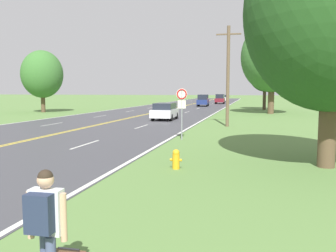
{
  "coord_description": "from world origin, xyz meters",
  "views": [
    {
      "loc": [
        11.83,
        0.56,
        2.68
      ],
      "look_at": [
        8.13,
        15.68,
        1.12
      ],
      "focal_mm": 38.0,
      "sensor_mm": 36.0,
      "label": 1
    }
  ],
  "objects_px": {
    "tree_left_verge": "(42,74)",
    "car_dark_blue_suv_mid_far": "(203,100)",
    "tree_mid_treeline": "(265,73)",
    "traffic_sign": "(182,101)",
    "tree_behind_sign": "(272,57)",
    "car_silver_suv_distant": "(224,98)",
    "car_maroon_suv_receding": "(220,99)",
    "tree_right_cluster": "(333,11)",
    "hitchhiker_person": "(45,219)",
    "fire_hydrant": "(176,159)",
    "car_white_hatchback_mid_near": "(165,111)"
  },
  "relations": [
    {
      "from": "tree_right_cluster",
      "to": "tree_left_verge",
      "type": "bearing_deg",
      "value": 137.45
    },
    {
      "from": "traffic_sign",
      "to": "fire_hydrant",
      "type": "bearing_deg",
      "value": -79.97
    },
    {
      "from": "hitchhiker_person",
      "to": "tree_left_verge",
      "type": "bearing_deg",
      "value": 31.09
    },
    {
      "from": "fire_hydrant",
      "to": "car_white_hatchback_mid_near",
      "type": "xyz_separation_m",
      "value": [
        -5.36,
        19.59,
        0.47
      ]
    },
    {
      "from": "tree_behind_sign",
      "to": "tree_right_cluster",
      "type": "distance_m",
      "value": 29.11
    },
    {
      "from": "hitchhiker_person",
      "to": "car_white_hatchback_mid_near",
      "type": "height_order",
      "value": "hitchhiker_person"
    },
    {
      "from": "tree_mid_treeline",
      "to": "tree_behind_sign",
      "type": "bearing_deg",
      "value": -86.65
    },
    {
      "from": "traffic_sign",
      "to": "tree_mid_treeline",
      "type": "relative_size",
      "value": 0.36
    },
    {
      "from": "tree_behind_sign",
      "to": "car_silver_suv_distant",
      "type": "height_order",
      "value": "tree_behind_sign"
    },
    {
      "from": "tree_left_verge",
      "to": "car_dark_blue_suv_mid_far",
      "type": "height_order",
      "value": "tree_left_verge"
    },
    {
      "from": "tree_mid_treeline",
      "to": "car_silver_suv_distant",
      "type": "height_order",
      "value": "tree_mid_treeline"
    },
    {
      "from": "tree_left_verge",
      "to": "car_silver_suv_distant",
      "type": "xyz_separation_m",
      "value": [
        18.03,
        45.52,
        -3.75
      ]
    },
    {
      "from": "hitchhiker_person",
      "to": "car_maroon_suv_receding",
      "type": "bearing_deg",
      "value": 1.55
    },
    {
      "from": "tree_left_verge",
      "to": "tree_mid_treeline",
      "type": "xyz_separation_m",
      "value": [
        26.48,
        12.48,
        0.44
      ]
    },
    {
      "from": "tree_left_verge",
      "to": "tree_right_cluster",
      "type": "xyz_separation_m",
      "value": [
        27.7,
        -25.42,
        0.71
      ]
    },
    {
      "from": "tree_left_verge",
      "to": "car_maroon_suv_receding",
      "type": "relative_size",
      "value": 1.57
    },
    {
      "from": "car_dark_blue_suv_mid_far",
      "to": "car_white_hatchback_mid_near",
      "type": "bearing_deg",
      "value": -1.51
    },
    {
      "from": "tree_behind_sign",
      "to": "tree_left_verge",
      "type": "bearing_deg",
      "value": -172.28
    },
    {
      "from": "traffic_sign",
      "to": "tree_right_cluster",
      "type": "distance_m",
      "value": 8.96
    },
    {
      "from": "car_dark_blue_suv_mid_far",
      "to": "car_maroon_suv_receding",
      "type": "height_order",
      "value": "car_dark_blue_suv_mid_far"
    },
    {
      "from": "hitchhiker_person",
      "to": "tree_mid_treeline",
      "type": "height_order",
      "value": "tree_mid_treeline"
    },
    {
      "from": "tree_mid_treeline",
      "to": "car_white_hatchback_mid_near",
      "type": "relative_size",
      "value": 1.83
    },
    {
      "from": "car_silver_suv_distant",
      "to": "fire_hydrant",
      "type": "bearing_deg",
      "value": 1.12
    },
    {
      "from": "car_maroon_suv_receding",
      "to": "traffic_sign",
      "type": "bearing_deg",
      "value": 1.78
    },
    {
      "from": "tree_behind_sign",
      "to": "tree_right_cluster",
      "type": "relative_size",
      "value": 1.2
    },
    {
      "from": "hitchhiker_person",
      "to": "car_silver_suv_distant",
      "type": "height_order",
      "value": "hitchhiker_person"
    },
    {
      "from": "car_maroon_suv_receding",
      "to": "fire_hydrant",
      "type": "bearing_deg",
      "value": 2.58
    },
    {
      "from": "tree_mid_treeline",
      "to": "car_maroon_suv_receding",
      "type": "distance_m",
      "value": 22.89
    },
    {
      "from": "tree_mid_treeline",
      "to": "traffic_sign",
      "type": "bearing_deg",
      "value": -98.91
    },
    {
      "from": "fire_hydrant",
      "to": "tree_mid_treeline",
      "type": "relative_size",
      "value": 0.09
    },
    {
      "from": "car_maroon_suv_receding",
      "to": "tree_right_cluster",
      "type": "bearing_deg",
      "value": 7.53
    },
    {
      "from": "tree_left_verge",
      "to": "tree_behind_sign",
      "type": "xyz_separation_m",
      "value": [
        27.0,
        3.66,
        1.84
      ]
    },
    {
      "from": "car_white_hatchback_mid_near",
      "to": "traffic_sign",
      "type": "bearing_deg",
      "value": 16.39
    },
    {
      "from": "hitchhiker_person",
      "to": "tree_left_verge",
      "type": "height_order",
      "value": "tree_left_verge"
    },
    {
      "from": "tree_mid_treeline",
      "to": "tree_right_cluster",
      "type": "bearing_deg",
      "value": -88.17
    },
    {
      "from": "hitchhiker_person",
      "to": "tree_right_cluster",
      "type": "distance_m",
      "value": 11.42
    },
    {
      "from": "fire_hydrant",
      "to": "traffic_sign",
      "type": "xyz_separation_m",
      "value": [
        -1.25,
        7.05,
        1.76
      ]
    },
    {
      "from": "fire_hydrant",
      "to": "car_white_hatchback_mid_near",
      "type": "height_order",
      "value": "car_white_hatchback_mid_near"
    },
    {
      "from": "traffic_sign",
      "to": "tree_right_cluster",
      "type": "height_order",
      "value": "tree_right_cluster"
    },
    {
      "from": "tree_left_verge",
      "to": "car_silver_suv_distant",
      "type": "distance_m",
      "value": 49.1
    },
    {
      "from": "traffic_sign",
      "to": "car_maroon_suv_receding",
      "type": "relative_size",
      "value": 0.58
    },
    {
      "from": "traffic_sign",
      "to": "car_white_hatchback_mid_near",
      "type": "relative_size",
      "value": 0.66
    },
    {
      "from": "tree_right_cluster",
      "to": "traffic_sign",
      "type": "bearing_deg",
      "value": 138.84
    },
    {
      "from": "tree_behind_sign",
      "to": "car_maroon_suv_receding",
      "type": "xyz_separation_m",
      "value": [
        -8.63,
        29.84,
        -5.45
      ]
    },
    {
      "from": "traffic_sign",
      "to": "car_dark_blue_suv_mid_far",
      "type": "distance_m",
      "value": 41.27
    },
    {
      "from": "tree_left_verge",
      "to": "tree_right_cluster",
      "type": "bearing_deg",
      "value": -42.55
    },
    {
      "from": "fire_hydrant",
      "to": "car_dark_blue_suv_mid_far",
      "type": "xyz_separation_m",
      "value": [
        -5.95,
        48.04,
        0.69
      ]
    },
    {
      "from": "traffic_sign",
      "to": "tree_right_cluster",
      "type": "relative_size",
      "value": 0.32
    },
    {
      "from": "tree_left_verge",
      "to": "car_maroon_suv_receding",
      "type": "xyz_separation_m",
      "value": [
        18.37,
        33.5,
        -3.61
      ]
    },
    {
      "from": "tree_behind_sign",
      "to": "tree_right_cluster",
      "type": "height_order",
      "value": "tree_behind_sign"
    }
  ]
}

